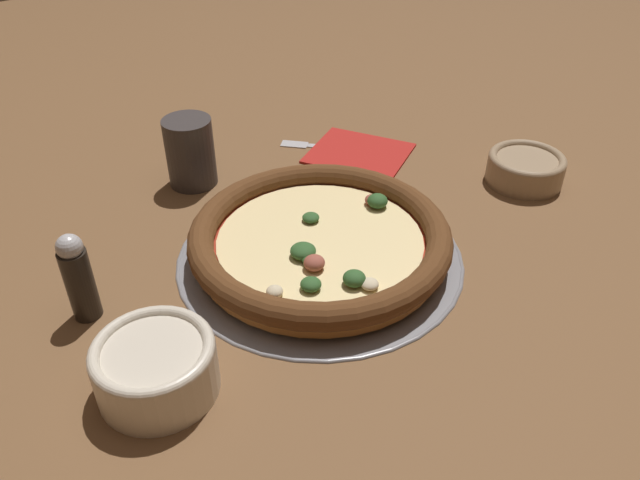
# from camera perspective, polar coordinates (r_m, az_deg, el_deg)

# --- Properties ---
(ground_plane) EXTENTS (3.00, 3.00, 0.00)m
(ground_plane) POSITION_cam_1_polar(r_m,az_deg,el_deg) (0.81, 0.00, -1.60)
(ground_plane) COLOR brown
(pizza_tray) EXTENTS (0.37, 0.37, 0.01)m
(pizza_tray) POSITION_cam_1_polar(r_m,az_deg,el_deg) (0.81, 0.00, -1.39)
(pizza_tray) COLOR gray
(pizza_tray) RESTS_ON ground_plane
(pizza) EXTENTS (0.34, 0.34, 0.04)m
(pizza) POSITION_cam_1_polar(r_m,az_deg,el_deg) (0.79, 0.02, 0.07)
(pizza) COLOR #A86B33
(pizza) RESTS_ON pizza_tray
(bowl_near) EXTENTS (0.12, 0.12, 0.06)m
(bowl_near) POSITION_cam_1_polar(r_m,az_deg,el_deg) (0.65, -14.81, -11.06)
(bowl_near) COLOR beige
(bowl_near) RESTS_ON ground_plane
(bowl_far) EXTENTS (0.12, 0.12, 0.05)m
(bowl_far) POSITION_cam_1_polar(r_m,az_deg,el_deg) (1.01, 18.29, 6.32)
(bowl_far) COLOR #9E8466
(bowl_far) RESTS_ON ground_plane
(drinking_cup) EXTENTS (0.07, 0.07, 0.10)m
(drinking_cup) POSITION_cam_1_polar(r_m,az_deg,el_deg) (0.96, -11.78, 7.87)
(drinking_cup) COLOR #383333
(drinking_cup) RESTS_ON ground_plane
(napkin) EXTENTS (0.20, 0.20, 0.01)m
(napkin) POSITION_cam_1_polar(r_m,az_deg,el_deg) (1.05, 3.60, 8.01)
(napkin) COLOR #B2231E
(napkin) RESTS_ON ground_plane
(fork) EXTENTS (0.13, 0.13, 0.00)m
(fork) POSITION_cam_1_polar(r_m,az_deg,el_deg) (1.07, 0.35, 8.56)
(fork) COLOR #B7B7BC
(fork) RESTS_ON ground_plane
(pepper_shaker) EXTENTS (0.03, 0.03, 0.11)m
(pepper_shaker) POSITION_cam_1_polar(r_m,az_deg,el_deg) (0.74, -21.24, -3.17)
(pepper_shaker) COLOR black
(pepper_shaker) RESTS_ON ground_plane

